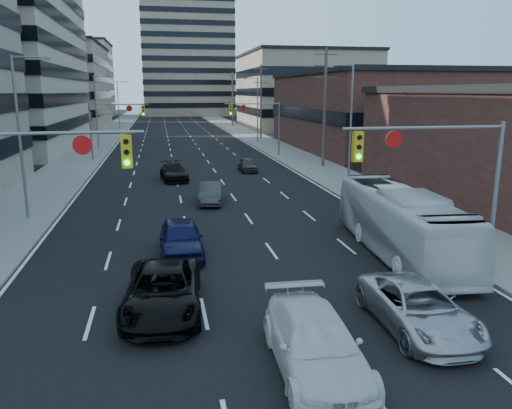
{
  "coord_description": "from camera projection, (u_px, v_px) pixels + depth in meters",
  "views": [
    {
      "loc": [
        -2.98,
        -9.21,
        7.12
      ],
      "look_at": [
        1.1,
        12.05,
        2.2
      ],
      "focal_mm": 35.0,
      "sensor_mm": 36.0,
      "label": 1
    }
  ],
  "objects": [
    {
      "name": "utility_pole_block",
      "position": [
        325.0,
        106.0,
        46.38
      ],
      "size": [
        2.2,
        0.28,
        11.0
      ],
      "color": "#4C3D2D",
      "rests_on": "ground"
    },
    {
      "name": "sidewalk_left",
      "position": [
        127.0,
        118.0,
        133.32
      ],
      "size": [
        5.0,
        300.0,
        0.15
      ],
      "primitive_type": "cube",
      "color": "slate",
      "rests_on": "ground"
    },
    {
      "name": "apartment_tower",
      "position": [
        185.0,
        16.0,
        149.27
      ],
      "size": [
        26.0,
        26.0,
        58.0
      ],
      "primitive_type": "cube",
      "color": "gray",
      "rests_on": "ground"
    },
    {
      "name": "streetlight_right_near",
      "position": [
        349.0,
        121.0,
        35.66
      ],
      "size": [
        2.03,
        0.22,
        9.0
      ],
      "color": "slate",
      "rests_on": "ground"
    },
    {
      "name": "signal_near_left",
      "position": [
        23.0,
        179.0,
        16.27
      ],
      "size": [
        6.59,
        0.33,
        6.0
      ],
      "color": "slate",
      "rests_on": "ground"
    },
    {
      "name": "sedan_blue",
      "position": [
        181.0,
        238.0,
        22.01
      ],
      "size": [
        1.88,
        4.63,
        1.57
      ],
      "primitive_type": "imported",
      "rotation": [
        0.0,
        0.0,
        0.0
      ],
      "color": "#0D1036",
      "rests_on": "ground"
    },
    {
      "name": "utility_pole_midblock",
      "position": [
        261.0,
        100.0,
        75.11
      ],
      "size": [
        2.2,
        0.28,
        11.0
      ],
      "color": "#4C3D2D",
      "rests_on": "ground"
    },
    {
      "name": "office_right_far",
      "position": [
        303.0,
        92.0,
        98.25
      ],
      "size": [
        22.0,
        28.0,
        14.0
      ],
      "primitive_type": "cube",
      "color": "gray",
      "rests_on": "ground"
    },
    {
      "name": "sidewalk_right",
      "position": [
        213.0,
        117.0,
        137.54
      ],
      "size": [
        5.0,
        300.0,
        0.15
      ],
      "primitive_type": "cube",
      "color": "slate",
      "rests_on": "ground"
    },
    {
      "name": "transit_bus",
      "position": [
        400.0,
        222.0,
        21.96
      ],
      "size": [
        3.33,
        10.83,
        2.97
      ],
      "primitive_type": "imported",
      "rotation": [
        0.0,
        0.0,
        -0.08
      ],
      "color": "silver",
      "rests_on": "ground"
    },
    {
      "name": "bg_block_right",
      "position": [
        285.0,
        95.0,
        139.98
      ],
      "size": [
        22.0,
        22.0,
        12.0
      ],
      "primitive_type": "cube",
      "color": "gray",
      "rests_on": "ground"
    },
    {
      "name": "signal_near_right",
      "position": [
        440.0,
        166.0,
        19.01
      ],
      "size": [
        6.59,
        0.33,
        6.0
      ],
      "color": "slate",
      "rests_on": "ground"
    },
    {
      "name": "streetlight_left_mid",
      "position": [
        97.0,
        109.0,
        60.6
      ],
      "size": [
        2.03,
        0.22,
        9.0
      ],
      "color": "slate",
      "rests_on": "ground"
    },
    {
      "name": "sedan_grey_right",
      "position": [
        248.0,
        165.0,
        45.22
      ],
      "size": [
        1.49,
        3.66,
        1.25
      ],
      "primitive_type": "imported",
      "rotation": [
        0.0,
        0.0,
        -0.0
      ],
      "color": "#313133",
      "rests_on": "ground"
    },
    {
      "name": "road_surface",
      "position": [
        170.0,
        118.0,
        135.44
      ],
      "size": [
        18.0,
        300.0,
        0.02
      ],
      "primitive_type": "cube",
      "color": "black",
      "rests_on": "ground"
    },
    {
      "name": "storefront_right_mid",
      "position": [
        379.0,
        113.0,
        62.23
      ],
      "size": [
        20.0,
        30.0,
        9.0
      ],
      "primitive_type": "cube",
      "color": "#472119",
      "rests_on": "ground"
    },
    {
      "name": "bg_block_left",
      "position": [
        66.0,
        81.0,
        137.66
      ],
      "size": [
        24.0,
        24.0,
        20.0
      ],
      "primitive_type": "cube",
      "color": "#ADA089",
      "rests_on": "ground"
    },
    {
      "name": "signal_far_left",
      "position": [
        113.0,
        119.0,
        51.67
      ],
      "size": [
        6.09,
        0.33,
        6.0
      ],
      "color": "slate",
      "rests_on": "ground"
    },
    {
      "name": "sedan_grey_center",
      "position": [
        211.0,
        193.0,
        32.4
      ],
      "size": [
        1.97,
        4.23,
        1.34
      ],
      "primitive_type": "imported",
      "rotation": [
        0.0,
        0.0,
        -0.14
      ],
      "color": "#323234",
      "rests_on": "ground"
    },
    {
      "name": "signal_far_right",
      "position": [
        258.0,
        118.0,
        54.49
      ],
      "size": [
        6.09,
        0.33,
        6.0
      ],
      "color": "slate",
      "rests_on": "ground"
    },
    {
      "name": "streetlight_left_near",
      "position": [
        22.0,
        130.0,
        27.08
      ],
      "size": [
        2.03,
        0.22,
        9.0
      ],
      "color": "slate",
      "rests_on": "ground"
    },
    {
      "name": "sedan_black_far",
      "position": [
        174.0,
        172.0,
        40.68
      ],
      "size": [
        2.42,
        4.91,
        1.37
      ],
      "primitive_type": "imported",
      "rotation": [
        0.0,
        0.0,
        0.11
      ],
      "color": "black",
      "rests_on": "ground"
    },
    {
      "name": "utility_pole_distant",
      "position": [
        233.0,
        98.0,
        103.84
      ],
      "size": [
        2.2,
        0.28,
        11.0
      ],
      "color": "#4C3D2D",
      "rests_on": "ground"
    },
    {
      "name": "streetlight_left_far",
      "position": [
        119.0,
        103.0,
        94.12
      ],
      "size": [
        2.03,
        0.22,
        9.0
      ],
      "color": "slate",
      "rests_on": "ground"
    },
    {
      "name": "silver_suv",
      "position": [
        418.0,
        308.0,
        15.16
      ],
      "size": [
        2.4,
        5.08,
        1.4
      ],
      "primitive_type": "imported",
      "rotation": [
        0.0,
        0.0,
        -0.01
      ],
      "color": "#B2B2B7",
      "rests_on": "ground"
    },
    {
      "name": "black_pickup",
      "position": [
        163.0,
        291.0,
        16.34
      ],
      "size": [
        2.82,
        5.48,
        1.48
      ],
      "primitive_type": "imported",
      "rotation": [
        0.0,
        0.0,
        -0.07
      ],
      "color": "black",
      "rests_on": "ground"
    },
    {
      "name": "office_left_far",
      "position": [
        52.0,
        87.0,
        100.53
      ],
      "size": [
        20.0,
        30.0,
        16.0
      ],
      "primitive_type": "cube",
      "color": "gray",
      "rests_on": "ground"
    },
    {
      "name": "streetlight_right_far",
      "position": [
        256.0,
        107.0,
        69.18
      ],
      "size": [
        2.03,
        0.22,
        9.0
      ],
      "color": "slate",
      "rests_on": "ground"
    },
    {
      "name": "white_van",
      "position": [
        315.0,
        344.0,
        12.88
      ],
      "size": [
        2.33,
        5.32,
        1.52
      ],
      "primitive_type": "imported",
      "rotation": [
        0.0,
        0.0,
        -0.04
      ],
      "color": "silver",
      "rests_on": "ground"
    }
  ]
}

